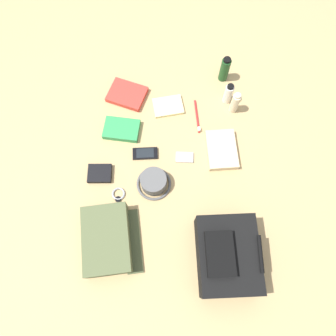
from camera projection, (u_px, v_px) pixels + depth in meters
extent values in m
cube|color=tan|center=(168.00, 172.00, 1.50)|extent=(2.64, 2.02, 0.02)
cube|color=black|center=(227.00, 255.00, 1.29)|extent=(0.33, 0.26, 0.14)
cube|color=black|center=(220.00, 254.00, 1.21)|extent=(0.18, 0.12, 0.03)
cylinder|color=black|center=(261.00, 254.00, 1.22)|extent=(0.14, 0.02, 0.02)
cube|color=#56603D|center=(107.00, 240.00, 1.34)|extent=(0.31, 0.23, 0.09)
cube|color=#454D30|center=(133.00, 241.00, 1.37)|extent=(0.28, 0.10, 0.01)
cylinder|color=#5B5B5B|center=(154.00, 181.00, 1.43)|extent=(0.12, 0.12, 0.07)
torus|color=#5B5B5B|center=(154.00, 184.00, 1.46)|extent=(0.16, 0.16, 0.01)
cylinder|color=#19471E|center=(225.00, 70.00, 1.60)|extent=(0.05, 0.05, 0.14)
cylinder|color=black|center=(227.00, 60.00, 1.53)|extent=(0.04, 0.04, 0.01)
cylinder|color=white|center=(228.00, 94.00, 1.57)|extent=(0.04, 0.04, 0.11)
cylinder|color=black|center=(231.00, 87.00, 1.51)|extent=(0.03, 0.03, 0.01)
cylinder|color=beige|center=(235.00, 103.00, 1.55)|extent=(0.04, 0.04, 0.12)
cylinder|color=beige|center=(238.00, 96.00, 1.48)|extent=(0.03, 0.03, 0.01)
cube|color=red|center=(127.00, 94.00, 1.62)|extent=(0.20, 0.22, 0.03)
cube|color=white|center=(127.00, 95.00, 1.62)|extent=(0.19, 0.21, 0.02)
cube|color=#2D934C|center=(122.00, 129.00, 1.55)|extent=(0.14, 0.19, 0.03)
cube|color=white|center=(122.00, 130.00, 1.55)|extent=(0.13, 0.18, 0.02)
cube|color=black|center=(145.00, 154.00, 1.52)|extent=(0.07, 0.12, 0.01)
cube|color=black|center=(145.00, 153.00, 1.51)|extent=(0.05, 0.09, 0.00)
cube|color=#B7B7BC|center=(185.00, 157.00, 1.51)|extent=(0.06, 0.09, 0.01)
cylinder|color=silver|center=(182.00, 157.00, 1.50)|extent=(0.03, 0.03, 0.00)
torus|color=#99999E|center=(118.00, 194.00, 1.45)|extent=(0.06, 0.06, 0.01)
cylinder|color=black|center=(118.00, 199.00, 1.44)|extent=(0.03, 0.03, 0.01)
cylinder|color=red|center=(197.00, 116.00, 1.59)|extent=(0.18, 0.03, 0.01)
cube|color=white|center=(199.00, 129.00, 1.55)|extent=(0.02, 0.01, 0.01)
cube|color=black|center=(100.00, 174.00, 1.47)|extent=(0.09, 0.11, 0.02)
cube|color=beige|center=(169.00, 106.00, 1.60)|extent=(0.14, 0.17, 0.02)
cube|color=beige|center=(222.00, 150.00, 1.51)|extent=(0.21, 0.15, 0.04)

